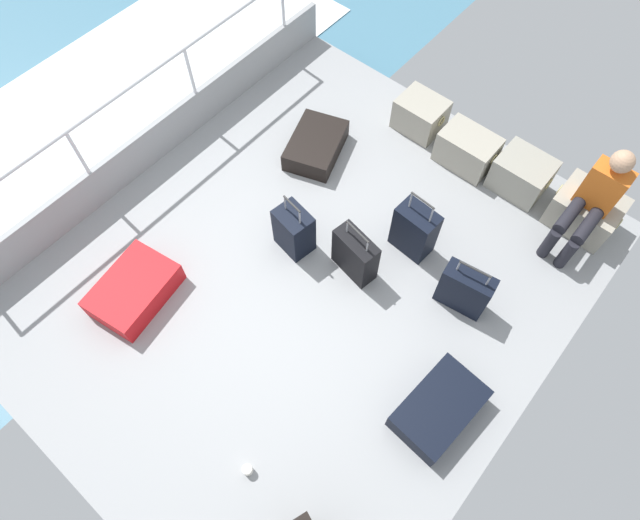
# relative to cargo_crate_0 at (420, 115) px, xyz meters

# --- Properties ---
(ground_plane) EXTENTS (4.40, 5.20, 0.06)m
(ground_plane) POSITION_rel_cargo_crate_0_xyz_m (0.30, -2.19, -0.22)
(ground_plane) COLOR #939699
(gunwale_port) EXTENTS (0.06, 5.20, 0.45)m
(gunwale_port) POSITION_rel_cargo_crate_0_xyz_m (-1.87, -2.19, 0.04)
(gunwale_port) COLOR #939699
(gunwale_port) RESTS_ON ground_plane
(railing_port) EXTENTS (0.04, 4.20, 1.02)m
(railing_port) POSITION_rel_cargo_crate_0_xyz_m (-1.87, -2.19, 0.59)
(railing_port) COLOR silver
(railing_port) RESTS_ON ground_plane
(sea_wake) EXTENTS (12.00, 12.00, 0.01)m
(sea_wake) POSITION_rel_cargo_crate_0_xyz_m (-3.30, -2.19, -0.53)
(sea_wake) COLOR teal
(sea_wake) RESTS_ON ground_plane
(cargo_crate_0) EXTENTS (0.53, 0.41, 0.38)m
(cargo_crate_0) POSITION_rel_cargo_crate_0_xyz_m (0.00, 0.00, 0.00)
(cargo_crate_0) COLOR #9E9989
(cargo_crate_0) RESTS_ON ground_plane
(cargo_crate_1) EXTENTS (0.61, 0.39, 0.39)m
(cargo_crate_1) POSITION_rel_cargo_crate_0_xyz_m (0.65, -0.09, 0.00)
(cargo_crate_1) COLOR #9E9989
(cargo_crate_1) RESTS_ON ground_plane
(cargo_crate_2) EXTENTS (0.57, 0.44, 0.39)m
(cargo_crate_2) POSITION_rel_cargo_crate_0_xyz_m (1.25, -0.01, 0.01)
(cargo_crate_2) COLOR gray
(cargo_crate_2) RESTS_ON ground_plane
(cargo_crate_3) EXTENTS (0.63, 0.49, 0.39)m
(cargo_crate_3) POSITION_rel_cargo_crate_0_xyz_m (1.95, 0.00, 0.00)
(cargo_crate_3) COLOR #9E9989
(cargo_crate_3) RESTS_ON ground_plane
(passenger_seated) EXTENTS (0.34, 0.66, 1.09)m
(passenger_seated) POSITION_rel_cargo_crate_0_xyz_m (1.95, -0.18, 0.38)
(passenger_seated) COLOR orange
(passenger_seated) RESTS_ON ground_plane
(suitcase_0) EXTENTS (0.38, 0.31, 0.69)m
(suitcase_0) POSITION_rel_cargo_crate_0_xyz_m (-0.03, -2.02, 0.07)
(suitcase_0) COLOR black
(suitcase_0) RESTS_ON ground_plane
(suitcase_1) EXTENTS (0.54, 0.80, 0.22)m
(suitcase_1) POSITION_rel_cargo_crate_0_xyz_m (1.95, -2.47, -0.08)
(suitcase_1) COLOR black
(suitcase_1) RESTS_ON ground_plane
(suitcase_3) EXTENTS (0.46, 0.27, 0.66)m
(suitcase_3) POSITION_rel_cargo_crate_0_xyz_m (0.57, -1.86, 0.07)
(suitcase_3) COLOR black
(suitcase_3) RESTS_ON ground_plane
(suitcase_4) EXTENTS (0.72, 0.85, 0.22)m
(suitcase_4) POSITION_rel_cargo_crate_0_xyz_m (-0.63, -1.01, -0.08)
(suitcase_4) COLOR black
(suitcase_4) RESTS_ON ground_plane
(suitcase_5) EXTENTS (0.65, 0.85, 0.24)m
(suitcase_5) POSITION_rel_cargo_crate_0_xyz_m (-0.77, -3.38, -0.07)
(suitcase_5) COLOR red
(suitcase_5) RESTS_ON ground_plane
(suitcase_6) EXTENTS (0.47, 0.26, 0.65)m
(suitcase_6) POSITION_rel_cargo_crate_0_xyz_m (1.53, -1.51, 0.07)
(suitcase_6) COLOR black
(suitcase_6) RESTS_ON ground_plane
(suitcase_7) EXTENTS (0.40, 0.26, 0.76)m
(suitcase_7) POSITION_rel_cargo_crate_0_xyz_m (0.84, -1.30, 0.09)
(suitcase_7) COLOR black
(suitcase_7) RESTS_ON ground_plane
(paper_cup) EXTENTS (0.08, 0.08, 0.10)m
(paper_cup) POSITION_rel_cargo_crate_0_xyz_m (1.07, -3.83, -0.14)
(paper_cup) COLOR white
(paper_cup) RESTS_ON ground_plane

